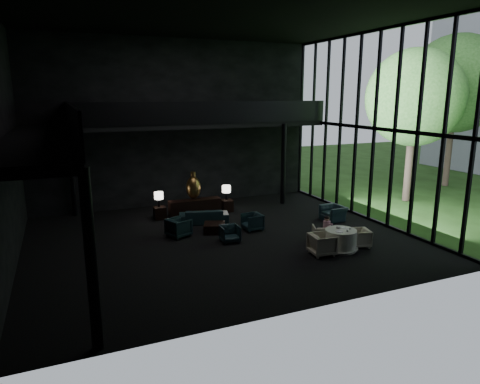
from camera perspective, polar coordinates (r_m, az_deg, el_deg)
name	(u,v)px	position (r m, az deg, el deg)	size (l,w,h in m)	color
floor	(222,239)	(16.44, -2.47, -6.30)	(14.00, 12.00, 0.02)	black
ceiling	(219,16)	(15.75, -2.78, 22.37)	(14.00, 12.00, 0.02)	black
wall_back	(178,124)	(21.31, -8.31, 8.98)	(14.00, 0.04, 8.00)	black
wall_front	(309,155)	(10.22, 9.21, 4.85)	(14.00, 0.04, 8.00)	black
wall_left	(1,142)	(14.72, -29.24, 5.80)	(0.04, 12.00, 8.00)	black
curtain_wall	(374,128)	(19.14, 17.49, 8.10)	(0.20, 12.00, 8.00)	black
mezzanine_left	(38,141)	(14.65, -25.34, 6.17)	(2.00, 12.00, 0.25)	black
mezzanine_back	(204,125)	(20.63, -4.87, 8.94)	(12.00, 2.00, 0.25)	black
railing_left	(71,121)	(14.59, -21.61, 8.86)	(0.06, 12.00, 1.00)	black
railing_back	(210,113)	(19.65, -3.98, 10.52)	(12.00, 0.06, 1.00)	black
column_sw	(91,262)	(9.50, -19.23, -8.82)	(0.24, 0.24, 4.00)	black
column_nw	(72,172)	(20.55, -21.51, 2.46)	(0.24, 0.24, 4.00)	black
column_ne	(283,164)	(21.45, 5.79, 3.69)	(0.24, 0.24, 4.00)	black
tree_near	(415,98)	(23.30, 22.26, 11.54)	(4.80, 4.80, 7.65)	#382D23
tree_far	(456,84)	(28.33, 26.84, 12.72)	(5.60, 5.60, 8.80)	#382D23
console	(195,208)	(19.55, -6.02, -2.08)	(2.38, 0.54, 0.76)	black
bronze_urn	(193,187)	(19.50, -6.24, 0.62)	(0.66, 0.66, 1.24)	brown
side_table_left	(160,213)	(19.28, -10.65, -2.75)	(0.51, 0.51, 0.56)	black
table_lamp_left	(159,196)	(19.15, -10.78, -0.55)	(0.39, 0.39, 0.66)	black
side_table_right	(227,206)	(20.18, -1.77, -1.82)	(0.51, 0.51, 0.56)	black
table_lamp_right	(226,190)	(20.05, -1.83, 0.33)	(0.41, 0.41, 0.68)	black
sofa	(204,214)	(18.40, -4.84, -2.91)	(2.09, 0.61, 0.82)	#16333F
lounge_armchair_west	(179,226)	(16.77, -8.19, -4.54)	(0.81, 0.76, 0.84)	#1A343C
lounge_armchair_east	(252,221)	(17.41, 1.65, -3.94)	(0.71, 0.66, 0.73)	black
lounge_armchair_south	(230,234)	(16.05, -1.36, -5.60)	(0.61, 0.57, 0.62)	black
window_armchair	(333,211)	(19.17, 12.33, -2.54)	(0.91, 0.59, 0.80)	black
coffee_table	(215,228)	(17.21, -3.42, -4.79)	(0.82, 0.82, 0.37)	black
dining_table	(340,241)	(15.63, 13.24, -6.41)	(1.25, 1.25, 0.75)	white
dining_chair_north	(322,234)	(16.35, 10.91, -5.50)	(0.60, 0.56, 0.62)	beige
dining_chair_east	(359,238)	(16.15, 15.59, -5.89)	(0.65, 0.61, 0.67)	beige
dining_chair_west	(322,243)	(15.04, 10.92, -6.64)	(0.84, 0.79, 0.86)	beige
child	(327,224)	(16.17, 11.49, -4.14)	(0.27, 0.27, 0.58)	#C685A4
plate_a	(339,232)	(15.26, 13.12, -5.17)	(0.26, 0.26, 0.02)	white
plate_b	(343,228)	(15.75, 13.59, -4.64)	(0.20, 0.20, 0.01)	white
saucer	(348,229)	(15.63, 14.25, -4.81)	(0.16, 0.16, 0.01)	white
coffee_cup	(350,228)	(15.59, 14.46, -4.72)	(0.08, 0.08, 0.06)	white
cereal_bowl	(338,227)	(15.62, 12.97, -4.61)	(0.17, 0.17, 0.08)	white
cream_pot	(347,231)	(15.33, 14.13, -5.03)	(0.06, 0.06, 0.07)	#99999E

